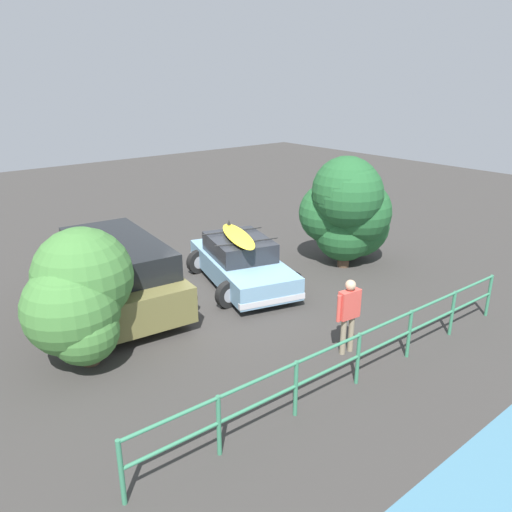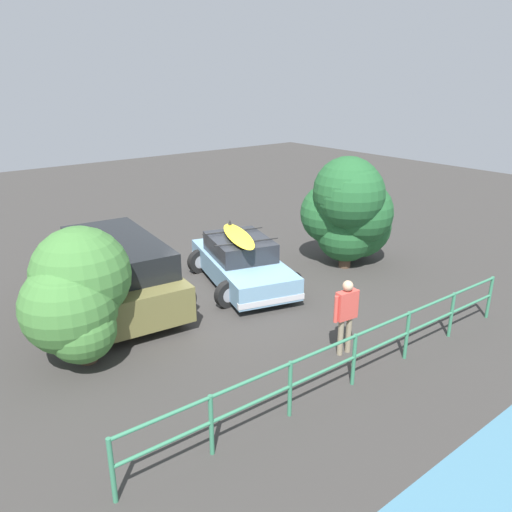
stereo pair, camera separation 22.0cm
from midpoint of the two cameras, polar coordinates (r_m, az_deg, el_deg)
ground_plane at (r=13.11m, az=-3.40°, el=-3.88°), size 44.00×44.00×0.02m
sedan_car at (r=13.28m, az=-2.19°, el=-0.69°), size 2.95×4.26×1.53m
suv_car at (r=12.40m, az=-15.96°, el=-1.69°), size 2.99×4.86×1.66m
person_bystander at (r=9.98m, az=9.94°, el=-6.07°), size 0.61×0.23×1.58m
railing_fence at (r=9.17m, az=10.95°, el=-10.58°), size 8.99×0.36×1.01m
bush_near_left at (r=14.54m, az=10.00°, el=4.96°), size 2.74×2.59×3.24m
bush_near_right at (r=9.93m, az=-20.37°, el=-4.52°), size 2.22×2.11×2.63m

